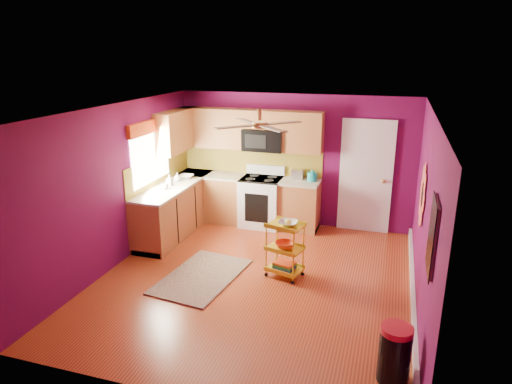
% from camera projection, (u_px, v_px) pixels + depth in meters
% --- Properties ---
extents(ground, '(5.00, 5.00, 0.00)m').
position_uv_depth(ground, '(255.00, 280.00, 6.77)').
color(ground, maroon).
rests_on(ground, ground).
extents(room_envelope, '(4.54, 5.04, 2.52)m').
position_uv_depth(room_envelope, '(257.00, 174.00, 6.27)').
color(room_envelope, '#590A3F').
rests_on(room_envelope, ground).
extents(lower_cabinets, '(2.81, 2.31, 0.94)m').
position_uv_depth(lower_cabinets, '(216.00, 205.00, 8.67)').
color(lower_cabinets, brown).
rests_on(lower_cabinets, ground).
extents(electric_range, '(0.76, 0.66, 1.13)m').
position_uv_depth(electric_range, '(261.00, 201.00, 8.76)').
color(electric_range, white).
rests_on(electric_range, ground).
extents(upper_cabinetry, '(2.80, 2.30, 1.26)m').
position_uv_depth(upper_cabinetry, '(226.00, 131.00, 8.56)').
color(upper_cabinetry, brown).
rests_on(upper_cabinetry, ground).
extents(left_window, '(0.08, 1.35, 1.08)m').
position_uv_depth(left_window, '(150.00, 143.00, 7.82)').
color(left_window, white).
rests_on(left_window, ground).
extents(panel_door, '(0.95, 0.11, 2.15)m').
position_uv_depth(panel_door, '(366.00, 178.00, 8.33)').
color(panel_door, white).
rests_on(panel_door, ground).
extents(right_wall_art, '(0.04, 2.74, 1.04)m').
position_uv_depth(right_wall_art, '(426.00, 211.00, 5.40)').
color(right_wall_art, black).
rests_on(right_wall_art, ground).
extents(ceiling_fan, '(1.01, 1.01, 0.26)m').
position_uv_depth(ceiling_fan, '(260.00, 124.00, 6.26)').
color(ceiling_fan, '#BF8C3F').
rests_on(ceiling_fan, ground).
extents(shag_rug, '(1.14, 1.68, 0.02)m').
position_uv_depth(shag_rug, '(202.00, 276.00, 6.85)').
color(shag_rug, black).
rests_on(shag_rug, ground).
extents(rolling_cart, '(0.59, 0.50, 0.92)m').
position_uv_depth(rolling_cart, '(285.00, 247.00, 6.75)').
color(rolling_cart, gold).
rests_on(rolling_cart, ground).
extents(trash_can, '(0.40, 0.40, 0.63)m').
position_uv_depth(trash_can, '(395.00, 354.00, 4.64)').
color(trash_can, black).
rests_on(trash_can, ground).
extents(teal_kettle, '(0.18, 0.18, 0.21)m').
position_uv_depth(teal_kettle, '(312.00, 176.00, 8.42)').
color(teal_kettle, '#16A3A8').
rests_on(teal_kettle, lower_cabinets).
extents(toaster, '(0.22, 0.15, 0.18)m').
position_uv_depth(toaster, '(298.00, 174.00, 8.54)').
color(toaster, beige).
rests_on(toaster, lower_cabinets).
extents(soap_bottle_a, '(0.09, 0.09, 0.20)m').
position_uv_depth(soap_bottle_a, '(169.00, 180.00, 8.13)').
color(soap_bottle_a, '#EA3F72').
rests_on(soap_bottle_a, lower_cabinets).
extents(soap_bottle_b, '(0.12, 0.12, 0.16)m').
position_uv_depth(soap_bottle_b, '(177.00, 177.00, 8.42)').
color(soap_bottle_b, white).
rests_on(soap_bottle_b, lower_cabinets).
extents(counter_dish, '(0.26, 0.26, 0.06)m').
position_uv_depth(counter_dish, '(186.00, 177.00, 8.61)').
color(counter_dish, white).
rests_on(counter_dish, lower_cabinets).
extents(counter_cup, '(0.12, 0.12, 0.10)m').
position_uv_depth(counter_cup, '(165.00, 186.00, 7.95)').
color(counter_cup, white).
rests_on(counter_cup, lower_cabinets).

